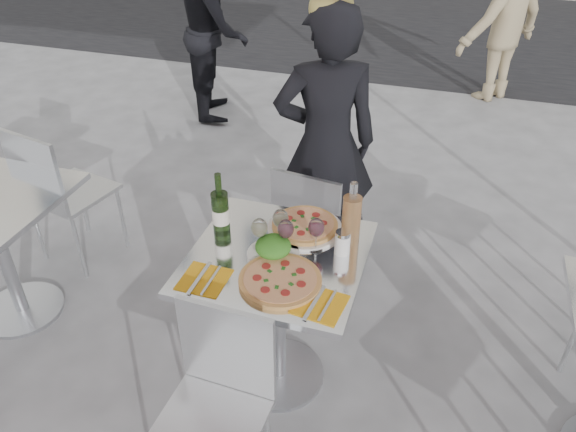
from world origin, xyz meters
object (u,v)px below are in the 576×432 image
(pedestrian_a, at_px, (215,30))
(salad_plate, at_px, (273,248))
(carafe, at_px, (351,218))
(napkin_left, at_px, (204,279))
(wineglass_white_b, at_px, (281,219))
(napkin_right, at_px, (320,304))
(main_table, at_px, (278,293))
(wineglass_red_b, at_px, (316,229))
(side_chair_lfar, at_px, (57,187))
(chair_near, at_px, (217,394))
(pizza_near, at_px, (280,280))
(woman_diner, at_px, (326,146))
(sugar_shaker, at_px, (342,243))
(wineglass_white_a, at_px, (259,229))
(pedestrian_b, at_px, (503,18))
(wine_bottle, at_px, (220,211))
(pizza_far, at_px, (305,226))
(wineglass_red_a, at_px, (286,230))
(chair_far, at_px, (312,223))

(pedestrian_a, bearing_deg, salad_plate, -172.36)
(carafe, distance_m, napkin_left, 0.66)
(salad_plate, xyz_separation_m, wineglass_white_b, (-0.00, 0.11, 0.07))
(carafe, height_order, napkin_right, carafe)
(main_table, xyz_separation_m, wineglass_red_b, (0.14, 0.08, 0.32))
(side_chair_lfar, bearing_deg, wineglass_red_b, 178.98)
(chair_near, height_order, pizza_near, chair_near)
(carafe, relative_size, wineglass_white_b, 1.84)
(pedestrian_a, bearing_deg, woman_diner, -162.15)
(main_table, height_order, chair_near, chair_near)
(salad_plate, height_order, sugar_shaker, sugar_shaker)
(wineglass_red_b, distance_m, napkin_right, 0.35)
(main_table, relative_size, wineglass_white_b, 4.76)
(wineglass_white_a, bearing_deg, salad_plate, -13.96)
(woman_diner, relative_size, pedestrian_a, 1.02)
(pizza_near, bearing_deg, pedestrian_b, 78.60)
(wine_bottle, relative_size, napkin_left, 1.47)
(pizza_far, xyz_separation_m, wine_bottle, (-0.34, -0.13, 0.10))
(chair_near, height_order, side_chair_lfar, side_chair_lfar)
(main_table, distance_m, wineglass_red_a, 0.32)
(side_chair_lfar, distance_m, carafe, 1.81)
(pedestrian_a, bearing_deg, pizza_far, -169.26)
(wineglass_white_b, bearing_deg, wineglass_white_a, -124.63)
(main_table, bearing_deg, pedestrian_b, 77.29)
(chair_far, bearing_deg, main_table, 99.54)
(pedestrian_b, height_order, sugar_shaker, pedestrian_b)
(wineglass_red_a, bearing_deg, side_chair_lfar, 163.81)
(wine_bottle, xyz_separation_m, sugar_shaker, (0.53, 0.02, -0.06))
(pedestrian_b, height_order, wineglass_red_a, pedestrian_b)
(side_chair_lfar, xyz_separation_m, wineglass_white_b, (1.47, -0.37, 0.33))
(wine_bottle, height_order, napkin_left, wine_bottle)
(wine_bottle, xyz_separation_m, napkin_left, (0.06, -0.31, -0.11))
(chair_near, bearing_deg, side_chair_lfar, 147.14)
(napkin_left, bearing_deg, carafe, 41.11)
(woman_diner, distance_m, pedestrian_b, 3.18)
(side_chair_lfar, bearing_deg, wineglass_white_b, 178.24)
(wineglass_white_b, bearing_deg, pedestrian_b, 76.71)
(pizza_near, distance_m, wineglass_white_b, 0.29)
(side_chair_lfar, relative_size, pizza_near, 2.75)
(sugar_shaker, bearing_deg, side_chair_lfar, 167.70)
(sugar_shaker, bearing_deg, salad_plate, -159.52)
(chair_far, height_order, woman_diner, woman_diner)
(pizza_near, bearing_deg, carafe, 59.43)
(wineglass_white_b, height_order, wineglass_red_a, same)
(pizza_near, bearing_deg, sugar_shaker, 53.36)
(wineglass_red_b, bearing_deg, napkin_right, -72.18)
(main_table, relative_size, salad_plate, 3.41)
(pedestrian_a, relative_size, napkin_left, 7.67)
(pedestrian_a, distance_m, salad_plate, 3.24)
(chair_near, xyz_separation_m, napkin_right, (0.30, 0.31, 0.26))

